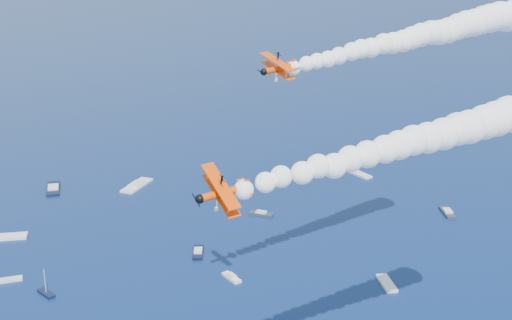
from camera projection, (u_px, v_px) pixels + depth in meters
biplane_lead at (279, 69)px, 113.47m from camera, size 8.13×9.56×7.20m
biplane_trail at (223, 193)px, 80.81m from camera, size 7.44×9.45×8.19m
smoke_trail_lead at (417, 37)px, 130.51m from camera, size 66.87×16.14×11.65m
smoke_trail_trail at (436, 135)px, 94.84m from camera, size 66.63×11.24×11.65m
spectator_boats at (75, 258)px, 182.43m from camera, size 214.10×152.20×0.70m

